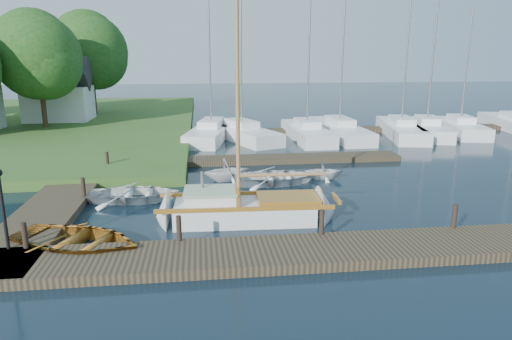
{
  "coord_description": "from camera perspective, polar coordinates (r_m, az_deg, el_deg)",
  "views": [
    {
      "loc": [
        -2.25,
        -18.31,
        5.87
      ],
      "look_at": [
        0.0,
        0.0,
        1.2
      ],
      "focal_mm": 32.0,
      "sensor_mm": 36.0,
      "label": 1
    }
  ],
  "objects": [
    {
      "name": "pontoon",
      "position": [
        36.88,
        12.53,
        4.94
      ],
      "size": [
        30.0,
        1.6,
        0.3
      ],
      "primitive_type": "cube",
      "color": "#2D2519",
      "rests_on": "ground"
    },
    {
      "name": "marina_boat_0",
      "position": [
        33.02,
        -5.59,
        4.9
      ],
      "size": [
        4.09,
        9.13,
        11.84
      ],
      "rotation": [
        0.0,
        0.0,
        1.35
      ],
      "color": "silver",
      "rests_on": "ground"
    },
    {
      "name": "lamp_post",
      "position": [
        15.04,
        -29.22,
        -3.07
      ],
      "size": [
        0.24,
        0.24,
        2.44
      ],
      "color": "black",
      "rests_on": "near_dock"
    },
    {
      "name": "tree_7",
      "position": [
        45.42,
        -20.0,
        13.8
      ],
      "size": [
        6.83,
        6.83,
        9.38
      ],
      "color": "#332114",
      "rests_on": "shore"
    },
    {
      "name": "marina_boat_2",
      "position": [
        32.89,
        6.37,
        4.83
      ],
      "size": [
        2.32,
        8.13,
        10.48
      ],
      "rotation": [
        0.0,
        0.0,
        1.59
      ],
      "color": "silver",
      "rests_on": "ground"
    },
    {
      "name": "house_c",
      "position": [
        42.12,
        -23.46,
        8.57
      ],
      "size": [
        5.25,
        4.0,
        5.28
      ],
      "color": "silver",
      "rests_on": "shore"
    },
    {
      "name": "left_dock",
      "position": [
        21.87,
        -21.99,
        -2.02
      ],
      "size": [
        2.2,
        18.0,
        0.3
      ],
      "primitive_type": "cube",
      "color": "#2D2519",
      "rests_on": "ground"
    },
    {
      "name": "mooring_post_5",
      "position": [
        24.34,
        -18.09,
        1.23
      ],
      "size": [
        0.16,
        0.16,
        0.8
      ],
      "primitive_type": "cylinder",
      "color": "black",
      "rests_on": "left_dock"
    },
    {
      "name": "tender_a",
      "position": [
        19.52,
        -14.98,
        -2.62
      ],
      "size": [
        3.8,
        2.8,
        0.76
      ],
      "primitive_type": "imported",
      "rotation": [
        0.0,
        0.0,
        1.53
      ],
      "color": "silver",
      "rests_on": "ground"
    },
    {
      "name": "marina_boat_6",
      "position": [
        38.25,
        24.16,
        4.98
      ],
      "size": [
        3.75,
        7.73,
        9.17
      ],
      "rotation": [
        0.0,
        0.0,
        1.35
      ],
      "color": "silver",
      "rests_on": "ground"
    },
    {
      "name": "tender_b",
      "position": [
        21.83,
        -3.61,
        0.19
      ],
      "size": [
        2.66,
        2.43,
        1.19
      ],
      "primitive_type": "imported",
      "rotation": [
        0.0,
        0.0,
        1.81
      ],
      "color": "silver",
      "rests_on": "ground"
    },
    {
      "name": "far_dock",
      "position": [
        25.81,
        2.65,
        1.38
      ],
      "size": [
        14.0,
        1.6,
        0.3
      ],
      "primitive_type": "cube",
      "color": "#2D2519",
      "rests_on": "ground"
    },
    {
      "name": "marina_boat_5",
      "position": [
        36.66,
        20.55,
        5.0
      ],
      "size": [
        4.19,
        8.25,
        12.0
      ],
      "rotation": [
        0.0,
        0.0,
        1.31
      ],
      "color": "silver",
      "rests_on": "ground"
    },
    {
      "name": "sailboat",
      "position": [
        16.67,
        -0.92,
        -5.15
      ],
      "size": [
        7.22,
        2.25,
        9.83
      ],
      "rotation": [
        0.0,
        0.0,
        -0.04
      ],
      "color": "silver",
      "rests_on": "ground"
    },
    {
      "name": "marina_boat_1",
      "position": [
        32.53,
        -1.8,
        4.8
      ],
      "size": [
        5.12,
        8.39,
        9.41
      ],
      "rotation": [
        0.0,
        0.0,
        1.96
      ],
      "color": "silver",
      "rests_on": "ground"
    },
    {
      "name": "tender_d",
      "position": [
        22.37,
        8.45,
        0.14
      ],
      "size": [
        2.04,
        1.82,
        0.99
      ],
      "primitive_type": "imported",
      "rotation": [
        0.0,
        0.0,
        1.45
      ],
      "color": "silver",
      "rests_on": "ground"
    },
    {
      "name": "mooring_post_4",
      "position": [
        19.61,
        -20.77,
        -2.03
      ],
      "size": [
        0.16,
        0.16,
        0.8
      ],
      "primitive_type": "cylinder",
      "color": "black",
      "rests_on": "left_dock"
    },
    {
      "name": "marina_boat_4",
      "position": [
        35.7,
        17.67,
        4.99
      ],
      "size": [
        3.99,
        9.15,
        11.21
      ],
      "rotation": [
        0.0,
        0.0,
        1.36
      ],
      "color": "silver",
      "rests_on": "ground"
    },
    {
      "name": "mooring_post_1",
      "position": [
        14.3,
        -9.61,
        -7.2
      ],
      "size": [
        0.16,
        0.16,
        0.8
      ],
      "primitive_type": "cylinder",
      "color": "black",
      "rests_on": "near_dock"
    },
    {
      "name": "mooring_post_3",
      "position": [
        16.49,
        23.57,
        -5.3
      ],
      "size": [
        0.16,
        0.16,
        0.8
      ],
      "primitive_type": "cylinder",
      "color": "black",
      "rests_on": "near_dock"
    },
    {
      "name": "near_dock",
      "position": [
        13.76,
        3.1,
        -10.38
      ],
      "size": [
        18.0,
        2.2,
        0.3
      ],
      "primitive_type": "cube",
      "color": "#2D2519",
      "rests_on": "ground"
    },
    {
      "name": "tender_c",
      "position": [
        21.34,
        2.39,
        -0.64
      ],
      "size": [
        3.95,
        2.85,
        0.81
      ],
      "primitive_type": "imported",
      "rotation": [
        0.0,
        0.0,
        1.58
      ],
      "color": "silver",
      "rests_on": "ground"
    },
    {
      "name": "tree_3",
      "position": [
        38.21,
        -25.59,
        12.77
      ],
      "size": [
        6.41,
        6.38,
        8.74
      ],
      "color": "#332114",
      "rests_on": "shore"
    },
    {
      "name": "ground",
      "position": [
        19.36,
        0.0,
        -3.45
      ],
      "size": [
        160.0,
        160.0,
        0.0
      ],
      "primitive_type": "plane",
      "color": "black",
      "rests_on": "ground"
    },
    {
      "name": "mooring_post_0",
      "position": [
        15.21,
        -26.93,
        -7.27
      ],
      "size": [
        0.16,
        0.16,
        0.8
      ],
      "primitive_type": "cylinder",
      "color": "black",
      "rests_on": "near_dock"
    },
    {
      "name": "mooring_post_2",
      "position": [
        14.76,
        8.23,
        -6.44
      ],
      "size": [
        0.16,
        0.16,
        0.8
      ],
      "primitive_type": "cylinder",
      "color": "black",
      "rests_on": "near_dock"
    },
    {
      "name": "dinghy",
      "position": [
        15.16,
        -21.51,
        -7.84
      ],
      "size": [
        5.07,
        4.46,
        0.87
      ],
      "primitive_type": "imported",
      "rotation": [
        0.0,
        0.0,
        1.15
      ],
      "color": "brown",
      "rests_on": "ground"
    },
    {
      "name": "marina_boat_3",
      "position": [
        34.39,
        10.38,
        5.12
      ],
      "size": [
        2.41,
        9.41,
        12.68
      ],
      "rotation": [
        0.0,
        0.0,
        1.59
      ],
      "color": "silver",
      "rests_on": "ground"
    }
  ]
}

